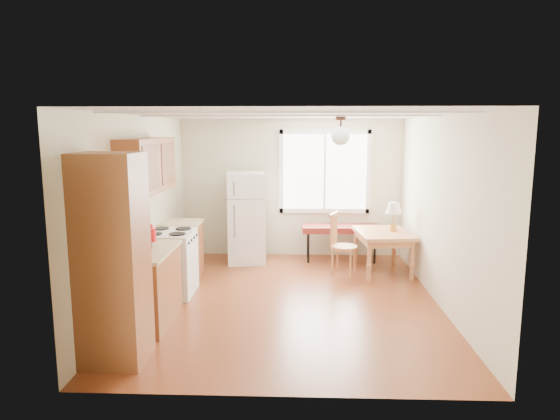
{
  "coord_description": "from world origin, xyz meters",
  "views": [
    {
      "loc": [
        0.12,
        -6.55,
        2.33
      ],
      "look_at": [
        -0.14,
        0.61,
        1.15
      ],
      "focal_mm": 32.0,
      "sensor_mm": 36.0,
      "label": 1
    }
  ],
  "objects_px": {
    "bench": "(341,229)",
    "dining_table": "(383,238)",
    "refrigerator": "(246,218)",
    "chair": "(339,239)"
  },
  "relations": [
    {
      "from": "dining_table",
      "to": "chair",
      "type": "bearing_deg",
      "value": -179.38
    },
    {
      "from": "refrigerator",
      "to": "chair",
      "type": "xyz_separation_m",
      "value": [
        1.56,
        -0.66,
        -0.23
      ]
    },
    {
      "from": "refrigerator",
      "to": "chair",
      "type": "relative_size",
      "value": 1.61
    },
    {
      "from": "refrigerator",
      "to": "bench",
      "type": "height_order",
      "value": "refrigerator"
    },
    {
      "from": "refrigerator",
      "to": "dining_table",
      "type": "xyz_separation_m",
      "value": [
        2.28,
        -0.58,
        -0.21
      ]
    },
    {
      "from": "refrigerator",
      "to": "chair",
      "type": "bearing_deg",
      "value": -30.54
    },
    {
      "from": "refrigerator",
      "to": "dining_table",
      "type": "distance_m",
      "value": 2.36
    },
    {
      "from": "refrigerator",
      "to": "dining_table",
      "type": "bearing_deg",
      "value": -21.73
    },
    {
      "from": "bench",
      "to": "dining_table",
      "type": "xyz_separation_m",
      "value": [
        0.62,
        -0.73,
        0.01
      ]
    },
    {
      "from": "dining_table",
      "to": "chair",
      "type": "height_order",
      "value": "chair"
    }
  ]
}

